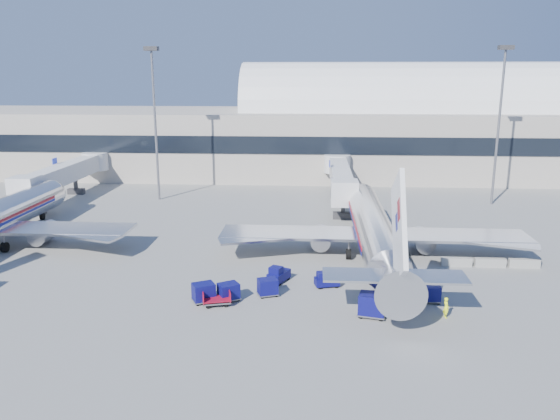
# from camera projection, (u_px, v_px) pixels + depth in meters

# --- Properties ---
(ground) EXTENTS (260.00, 260.00, 0.00)m
(ground) POSITION_uv_depth(u_px,v_px,m) (275.00, 269.00, 53.55)
(ground) COLOR gray
(ground) RESTS_ON ground
(terminal) EXTENTS (170.00, 28.15, 21.00)m
(terminal) POSITION_uv_depth(u_px,v_px,m) (226.00, 133.00, 106.82)
(terminal) COLOR #B2AA9E
(terminal) RESTS_ON ground
(airliner_main) EXTENTS (32.00, 37.26, 12.07)m
(airliner_main) POSITION_uv_depth(u_px,v_px,m) (374.00, 230.00, 56.60)
(airliner_main) COLOR silver
(airliner_main) RESTS_ON ground
(jetbridge_near) EXTENTS (4.40, 27.50, 6.25)m
(jetbridge_near) POSITION_uv_depth(u_px,v_px,m) (340.00, 175.00, 82.00)
(jetbridge_near) COLOR silver
(jetbridge_near) RESTS_ON ground
(jetbridge_mid) EXTENTS (4.40, 27.50, 6.25)m
(jetbridge_mid) POSITION_uv_depth(u_px,v_px,m) (68.00, 172.00, 84.58)
(jetbridge_mid) COLOR silver
(jetbridge_mid) RESTS_ON ground
(mast_west) EXTENTS (2.00, 1.20, 22.60)m
(mast_west) POSITION_uv_depth(u_px,v_px,m) (154.00, 102.00, 80.31)
(mast_west) COLOR slate
(mast_west) RESTS_ON ground
(mast_east) EXTENTS (2.00, 1.20, 22.60)m
(mast_east) POSITION_uv_depth(u_px,v_px,m) (501.00, 103.00, 77.24)
(mast_east) COLOR slate
(mast_east) RESTS_ON ground
(barrier_near) EXTENTS (3.00, 0.55, 0.90)m
(barrier_near) POSITION_uv_depth(u_px,v_px,m) (456.00, 262.00, 54.28)
(barrier_near) COLOR #9E9E96
(barrier_near) RESTS_ON ground
(barrier_mid) EXTENTS (3.00, 0.55, 0.90)m
(barrier_mid) POSITION_uv_depth(u_px,v_px,m) (490.00, 263.00, 54.07)
(barrier_mid) COLOR #9E9E96
(barrier_mid) RESTS_ON ground
(barrier_far) EXTENTS (3.00, 0.55, 0.90)m
(barrier_far) POSITION_uv_depth(u_px,v_px,m) (524.00, 263.00, 53.87)
(barrier_far) COLOR #9E9E96
(barrier_far) RESTS_ON ground
(tug_lead) EXTENTS (2.36, 1.59, 1.41)m
(tug_lead) POSITION_uv_depth(u_px,v_px,m) (326.00, 280.00, 48.96)
(tug_lead) COLOR #0A0B52
(tug_lead) RESTS_ON ground
(tug_right) EXTENTS (2.67, 2.21, 1.56)m
(tug_right) POSITION_uv_depth(u_px,v_px,m) (381.00, 278.00, 49.31)
(tug_right) COLOR #0A0B52
(tug_right) RESTS_ON ground
(tug_left) EXTENTS (2.17, 2.75, 1.61)m
(tug_left) POSITION_uv_depth(u_px,v_px,m) (278.00, 275.00, 50.05)
(tug_left) COLOR #0A0B52
(tug_left) RESTS_ON ground
(cart_train_a) EXTENTS (2.05, 1.80, 1.50)m
(cart_train_a) POSITION_uv_depth(u_px,v_px,m) (268.00, 287.00, 46.94)
(cart_train_a) COLOR #0A0B52
(cart_train_a) RESTS_ON ground
(cart_train_b) EXTENTS (2.16, 2.03, 1.52)m
(cart_train_b) POSITION_uv_depth(u_px,v_px,m) (229.00, 291.00, 45.91)
(cart_train_b) COLOR #0A0B52
(cart_train_b) RESTS_ON ground
(cart_train_c) EXTENTS (2.30, 2.12, 1.64)m
(cart_train_c) POSITION_uv_depth(u_px,v_px,m) (204.00, 292.00, 45.59)
(cart_train_c) COLOR #0A0B52
(cart_train_c) RESTS_ON ground
(cart_solo_near) EXTENTS (2.45, 2.08, 1.88)m
(cart_solo_near) POSITION_uv_depth(u_px,v_px,m) (372.00, 305.00, 42.79)
(cart_solo_near) COLOR #0A0B52
(cart_solo_near) RESTS_ON ground
(cart_solo_far) EXTENTS (1.67, 1.29, 1.46)m
(cart_solo_far) POSITION_uv_depth(u_px,v_px,m) (430.00, 293.00, 45.65)
(cart_solo_far) COLOR #0A0B52
(cart_solo_far) RESTS_ON ground
(cart_open_red) EXTENTS (2.61, 2.13, 0.61)m
(cart_open_red) POSITION_uv_depth(u_px,v_px,m) (217.00, 300.00, 45.11)
(cart_open_red) COLOR slate
(cart_open_red) RESTS_ON ground
(ramp_worker) EXTENTS (0.53, 0.69, 1.68)m
(ramp_worker) POSITION_uv_depth(u_px,v_px,m) (446.00, 308.00, 42.67)
(ramp_worker) COLOR #ECFF1A
(ramp_worker) RESTS_ON ground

